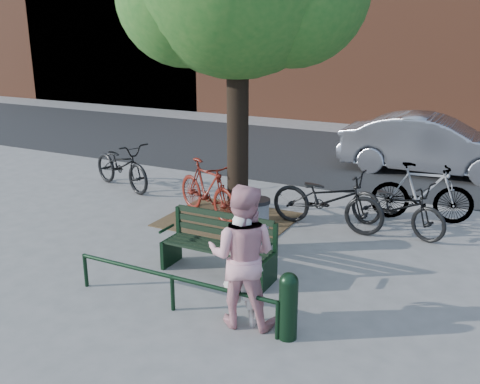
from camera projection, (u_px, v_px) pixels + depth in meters
The scene contains 15 objects.
ground at pixel (218, 274), 8.11m from camera, with size 90.00×90.00×0.00m, color gray.
dirt_pit at pixel (229, 219), 10.41m from camera, with size 2.40×2.00×0.02m, color brown.
road at pixel (364, 158), 15.33m from camera, with size 40.00×7.00×0.01m, color black.
park_bench at pixel (220, 243), 8.03m from camera, with size 1.74×0.54×0.97m.
guard_railing at pixel (172, 282), 6.97m from camera, with size 3.06×0.06×0.51m.
person_left at pixel (242, 268), 6.58m from camera, with size 0.54×0.36×1.49m, color silver.
person_right at pixel (242, 256), 6.53m from camera, with size 0.89×0.69×1.82m, color #D08F96.
bollard at pixel (288, 304), 6.32m from camera, with size 0.23×0.23×0.86m.
litter_bin at pixel (257, 224), 8.88m from camera, with size 0.44×0.44×0.90m.
bicycle_a at pixel (122, 165), 12.35m from camera, with size 0.73×2.11×1.11m, color black.
bicycle_b at pixel (207, 189), 10.46m from camera, with size 0.53×1.88×1.13m, color #5B150D.
bicycle_c at pixel (327, 199), 9.84m from camera, with size 0.75×2.15×1.13m, color black.
bicycle_d at pixel (422, 192), 10.22m from camera, with size 0.54×1.90×1.14m, color gray.
bicycle_e at pixel (397, 207), 9.63m from camera, with size 0.66×1.90×1.00m, color black.
parked_car at pixel (432, 145), 13.56m from camera, with size 1.58×4.54×1.50m, color gray.
Camera 1 is at (3.68, -6.41, 3.57)m, focal length 40.00 mm.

